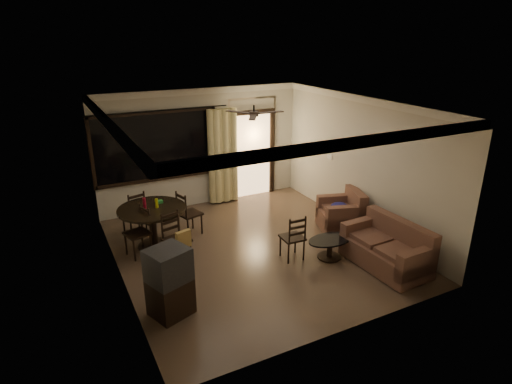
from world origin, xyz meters
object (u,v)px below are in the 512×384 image
sofa (388,249)px  coffee_table (330,245)px  dining_chair_east (190,221)px  dining_chair_west (139,241)px  dining_chair_south (177,247)px  tv_cabinet (170,282)px  dining_chair_north (135,221)px  armchair (343,214)px  side_chair (292,245)px  dining_table (152,216)px

sofa → coffee_table: (-0.75, 0.71, -0.07)m
dining_chair_east → coffee_table: size_ratio=1.06×
dining_chair_west → dining_chair_south: same height
sofa → coffee_table: 1.04m
tv_cabinet → dining_chair_north: bearing=67.5°
dining_chair_south → armchair: bearing=-18.7°
dining_chair_east → side_chair: 2.32m
dining_chair_south → sofa: dining_chair_south is taller
dining_chair_west → sofa: bearing=42.7°
dining_chair_north → coffee_table: dining_chair_north is taller
dining_table → tv_cabinet: size_ratio=1.21×
dining_table → dining_chair_south: dining_table is taller
dining_chair_west → tv_cabinet: bearing=-14.6°
dining_chair_west → side_chair: size_ratio=1.06×
dining_chair_south → tv_cabinet: 1.55m
dining_chair_east → dining_chair_south: bearing=135.7°
tv_cabinet → dining_chair_east: bearing=45.2°
sofa → coffee_table: bearing=134.5°
dining_chair_north → side_chair: 3.39m
dining_chair_east → dining_chair_north: size_ratio=1.00×
dining_chair_south → tv_cabinet: (-0.55, -1.43, 0.24)m
sofa → side_chair: size_ratio=1.77×
tv_cabinet → side_chair: bearing=-6.5°
dining_chair_west → armchair: 4.22m
dining_chair_north → tv_cabinet: bearing=72.6°
dining_chair_east → sofa: (2.74, -2.89, 0.05)m
dining_chair_west → tv_cabinet: tv_cabinet is taller
dining_chair_east → dining_chair_north: 1.15m
dining_chair_south → dining_chair_east: bearing=45.7°
dining_chair_north → dining_chair_west: bearing=66.8°
dining_chair_east → dining_chair_north: same height
dining_chair_west → dining_chair_south: bearing=27.8°
dining_chair_north → coffee_table: bearing=122.8°
dining_table → sofa: size_ratio=0.82×
dining_chair_west → sofa: 4.60m
dining_table → sofa: 4.45m
armchair → dining_table: bearing=-177.5°
tv_cabinet → dining_chair_west: bearing=70.3°
tv_cabinet → side_chair: size_ratio=1.20×
dining_chair_east → sofa: size_ratio=0.60×
dining_table → tv_cabinet: (-0.33, -2.26, -0.10)m
coffee_table → sofa: bearing=-43.5°
sofa → armchair: bearing=79.4°
armchair → side_chair: (-1.63, -0.60, -0.08)m
dining_chair_south → armchair: size_ratio=0.89×
dining_table → dining_chair_west: bearing=-147.6°
tv_cabinet → armchair: tv_cabinet is taller
dining_chair_south → armchair: 3.58m
dining_chair_east → side_chair: size_ratio=1.06×
dining_chair_south → side_chair: (1.94, -0.83, -0.04)m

